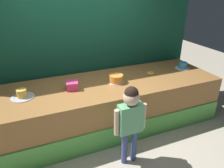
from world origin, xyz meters
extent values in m
plane|color=#BCB29E|center=(0.00, 0.00, 0.00)|extent=(12.00, 12.00, 0.00)
cube|color=#9E6B38|center=(0.00, 0.61, 0.41)|extent=(4.36, 1.22, 0.83)
cube|color=#59B24C|center=(0.00, -0.01, 0.19)|extent=(4.36, 0.02, 0.37)
cube|color=#144C38|center=(0.00, 1.32, 1.42)|extent=(4.59, 0.08, 2.84)
cylinder|color=#3F4C8C|center=(0.10, -0.36, 0.26)|extent=(0.08, 0.08, 0.53)
cylinder|color=#3F4C8C|center=(0.25, -0.36, 0.26)|extent=(0.08, 0.08, 0.53)
cube|color=#66B27F|center=(0.17, -0.36, 0.74)|extent=(0.33, 0.15, 0.41)
cylinder|color=beige|center=(-0.02, -0.36, 0.72)|extent=(0.07, 0.07, 0.38)
cylinder|color=beige|center=(0.37, -0.36, 0.72)|extent=(0.07, 0.07, 0.38)
sphere|color=beige|center=(0.17, -0.36, 1.05)|extent=(0.21, 0.21, 0.21)
sphere|color=black|center=(0.17, -0.36, 1.11)|extent=(0.18, 0.18, 0.18)
cube|color=#E83E81|center=(-0.37, 0.61, 0.89)|extent=(0.21, 0.23, 0.13)
torus|color=#F2BF4C|center=(1.11, 0.66, 0.85)|extent=(0.13, 0.13, 0.04)
cylinder|color=silver|center=(-1.11, 0.61, 0.83)|extent=(0.34, 0.34, 0.01)
cylinder|color=#F2BF4C|center=(-1.11, 0.61, 0.90)|extent=(0.14, 0.14, 0.12)
cone|color=#F2E566|center=(-1.11, 0.61, 0.97)|extent=(0.02, 0.02, 0.03)
cylinder|color=silver|center=(0.37, 0.57, 0.83)|extent=(0.28, 0.28, 0.01)
cylinder|color=orange|center=(0.37, 0.57, 0.90)|extent=(0.23, 0.23, 0.13)
cone|color=#F2E566|center=(0.37, 0.57, 0.99)|extent=(0.02, 0.02, 0.06)
cylinder|color=white|center=(1.85, 0.68, 0.83)|extent=(0.28, 0.28, 0.01)
cylinder|color=#3399D8|center=(1.85, 0.68, 0.90)|extent=(0.16, 0.16, 0.12)
cone|color=#F2E566|center=(1.85, 0.68, 0.98)|extent=(0.02, 0.02, 0.04)
camera|label=1|loc=(-0.91, -2.36, 2.30)|focal=33.24mm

